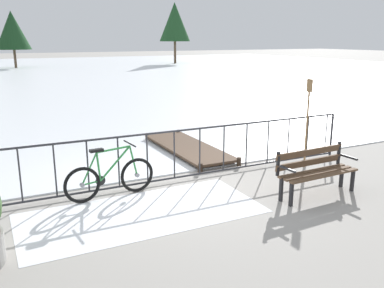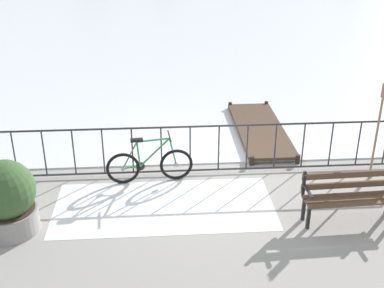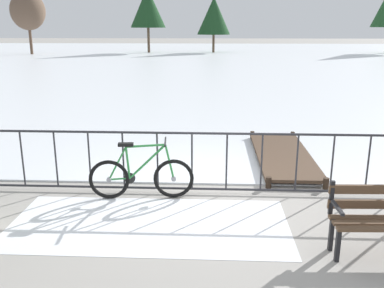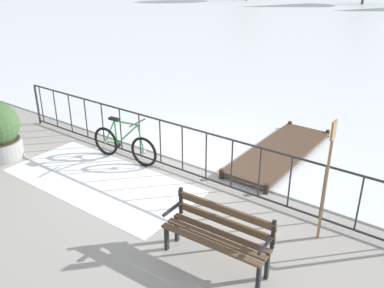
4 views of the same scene
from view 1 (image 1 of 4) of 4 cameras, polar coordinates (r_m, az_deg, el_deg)
ground_plane at (r=8.38m, az=-4.20°, el=-5.44°), size 160.00×160.00×0.00m
frozen_pond at (r=35.94m, az=-22.07°, el=8.83°), size 80.00×56.00×0.03m
snow_patch at (r=7.06m, az=-6.83°, el=-9.39°), size 3.99×1.84×0.01m
railing_fence at (r=8.21m, az=-4.27°, el=-1.77°), size 9.06×0.06×1.07m
bicycle_near_railing at (r=7.70m, az=-11.15°, el=-4.59°), size 1.71×0.52×0.97m
park_bench at (r=7.98m, az=16.53°, el=-3.17°), size 1.62×0.54×0.89m
oar_upright at (r=9.48m, az=15.56°, el=3.51°), size 0.04×0.16×1.98m
wooden_dock at (r=10.64m, az=-0.58°, el=-0.43°), size 1.10×3.37×0.20m
tree_west_mid at (r=48.11m, az=-2.38°, el=16.39°), size 3.43×3.43×6.66m
tree_east_mid at (r=44.02m, az=-23.45°, el=14.13°), size 3.23×3.23×5.31m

